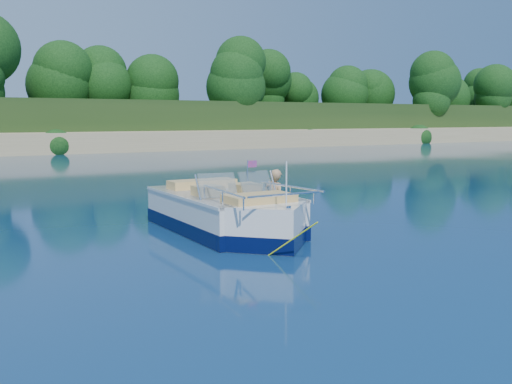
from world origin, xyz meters
TOP-DOWN VIEW (x-y plane):
  - ground at (0.00, 0.00)m, footprint 160.00×160.00m
  - treeline at (0.04, 41.01)m, footprint 150.00×7.12m
  - motorboat at (-1.25, 3.94)m, footprint 2.14×5.93m
  - tow_tube at (0.68, 5.19)m, footprint 1.52×1.52m
  - boy at (0.66, 5.26)m, footprint 0.69×0.96m

SIDE VIEW (x-z plane):
  - ground at x=0.00m, z-range 0.00..0.00m
  - boy at x=0.66m, z-range -0.86..0.86m
  - tow_tube at x=0.68m, z-range -0.09..0.27m
  - motorboat at x=-1.25m, z-range -0.60..1.37m
  - treeline at x=0.04m, z-range 1.45..9.64m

